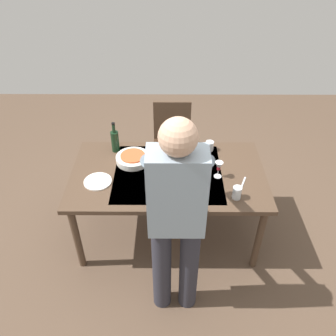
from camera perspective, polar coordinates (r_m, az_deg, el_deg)
The scene contains 14 objects.
ground_plane at distance 3.43m, azimuth -0.00°, elevation -10.35°, with size 6.00×6.00×0.00m, color brown.
dining_table at distance 2.97m, azimuth -0.00°, elevation -1.80°, with size 1.66×0.93×0.73m.
chair_near at distance 3.73m, azimuth 0.68°, elevation 4.99°, with size 0.40×0.40×0.91m.
person_server at distance 2.23m, azimuth 1.40°, elevation -7.96°, with size 0.42×0.61×1.69m.
wine_bottle at distance 3.16m, azimuth -8.82°, elevation 4.54°, with size 0.07×0.07×0.30m.
wine_glass_left at distance 2.83m, azimuth -0.90°, elevation 0.36°, with size 0.07×0.07×0.15m.
wine_glass_right at distance 2.85m, azimuth 8.45°, elevation 0.19°, with size 0.07×0.07×0.15m.
water_cup_near_left at distance 2.70m, azimuth 11.41°, elevation -4.05°, with size 0.07×0.07×0.11m, color silver.
water_cup_near_right at distance 3.19m, azimuth 6.94°, elevation 3.66°, with size 0.08×0.08×0.09m, color silver.
serving_bowl_pasta at distance 3.05m, azimuth -5.87°, elevation 1.63°, with size 0.30×0.30×0.07m.
side_bowl_salad at distance 3.07m, azimuth 4.11°, elevation 2.04°, with size 0.18×0.18×0.07m.
dinner_plate_near at distance 2.88m, azimuth -11.62°, elevation -2.21°, with size 0.23×0.23×0.01m, color white.
table_knife at distance 2.87m, azimuth 12.31°, elevation -2.68°, with size 0.01×0.20×0.01m, color silver.
table_fork at distance 2.68m, azimuth -1.63°, elevation -4.93°, with size 0.01×0.18×0.01m, color silver.
Camera 1 is at (-0.01, 2.27, 2.57)m, focal length 36.59 mm.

